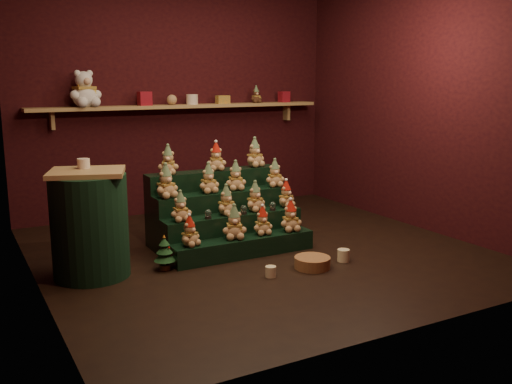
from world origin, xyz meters
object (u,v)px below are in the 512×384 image
snow_globe_b (244,210)px  mug_right (343,255)px  mini_christmas_tree (165,253)px  brown_bear (256,95)px  mug_left (271,272)px  wicker_basket (312,263)px  snow_globe_c (273,206)px  side_table (90,224)px  white_bear (84,84)px  snow_globe_a (208,214)px  riser_tier_front (244,247)px

snow_globe_b → mug_right: 1.03m
mini_christmas_tree → brown_bear: bearing=44.5°
mug_left → wicker_basket: wicker_basket is taller
snow_globe_c → brown_bear: brown_bear is taller
mug_right → wicker_basket: bearing=-176.8°
side_table → mini_christmas_tree: side_table is taller
mug_left → snow_globe_c: bearing=58.7°
snow_globe_c → wicker_basket: size_ratio=0.27×
white_bear → wicker_basket: bearing=-73.7°
snow_globe_b → brown_bear: bearing=58.0°
mini_christmas_tree → wicker_basket: mini_christmas_tree is taller
snow_globe_a → brown_bear: bearing=50.1°
riser_tier_front → snow_globe_a: snow_globe_a is taller
snow_globe_b → brown_bear: 2.30m
mini_christmas_tree → mug_left: mini_christmas_tree is taller
snow_globe_b → white_bear: bearing=120.9°
mug_right → brown_bear: 2.86m
side_table → riser_tier_front: bearing=13.2°
snow_globe_a → wicker_basket: 1.05m
snow_globe_c → wicker_basket: (-0.03, -0.74, -0.35)m
riser_tier_front → brown_bear: 2.61m
mini_christmas_tree → wicker_basket: bearing=-26.4°
brown_bear → wicker_basket: bearing=-105.2°
brown_bear → riser_tier_front: bearing=-118.9°
snow_globe_a → snow_globe_c: (0.69, 0.00, -0.00)m
side_table → mini_christmas_tree: 0.67m
snow_globe_b → snow_globe_c: (0.32, 0.00, -0.00)m
side_table → mini_christmas_tree: bearing=4.5°
snow_globe_b → mini_christmas_tree: 0.91m
mug_left → snow_globe_a: bearing=106.3°
riser_tier_front → snow_globe_c: bearing=21.7°
snow_globe_a → wicker_basket: snow_globe_a is taller
wicker_basket → white_bear: (-1.33, 2.49, 1.52)m
riser_tier_front → snow_globe_b: snow_globe_b is taller
mug_right → wicker_basket: (-0.35, -0.02, -0.01)m
wicker_basket → mug_right: bearing=3.2°
riser_tier_front → side_table: 1.42m
wicker_basket → white_bear: 3.21m
riser_tier_front → snow_globe_c: 0.53m
riser_tier_front → brown_bear: bearing=58.4°
side_table → mug_left: (1.30, -0.74, -0.40)m
riser_tier_front → white_bear: white_bear is taller
snow_globe_b → snow_globe_c: bearing=0.0°
mug_right → brown_bear: size_ratio=0.53×
snow_globe_a → snow_globe_c: same height
snow_globe_b → mug_left: bearing=-100.7°
snow_globe_a → brown_bear: 2.50m
snow_globe_c → side_table: side_table is taller
snow_globe_a → brown_bear: size_ratio=0.42×
mug_right → snow_globe_c: bearing=113.8°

